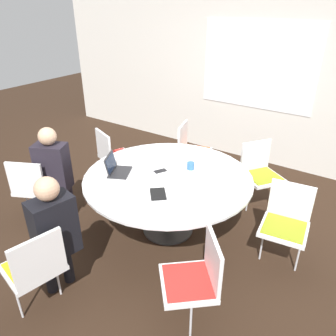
{
  "coord_description": "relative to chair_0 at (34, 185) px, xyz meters",
  "views": [
    {
      "loc": [
        1.78,
        -2.61,
        2.47
      ],
      "look_at": [
        0.0,
        0.0,
        0.83
      ],
      "focal_mm": 35.0,
      "sensor_mm": 36.0,
      "label": 1
    }
  ],
  "objects": [
    {
      "name": "ground_plane",
      "position": [
        1.38,
        0.76,
        -0.53
      ],
      "size": [
        16.0,
        16.0,
        0.0
      ],
      "primitive_type": "plane",
      "color": "black"
    },
    {
      "name": "wall_back",
      "position": [
        1.38,
        3.23,
        0.82
      ],
      "size": [
        8.0,
        0.07,
        2.7
      ],
      "color": "silver",
      "rests_on": "ground_plane"
    },
    {
      "name": "conference_table",
      "position": [
        1.38,
        0.76,
        0.11
      ],
      "size": [
        1.85,
        1.85,
        0.73
      ],
      "color": "#333333",
      "rests_on": "ground_plane"
    },
    {
      "name": "chair_0",
      "position": [
        0.0,
        0.0,
        0.0
      ],
      "size": [
        0.58,
        0.57,
        0.88
      ],
      "rotation": [
        0.0,
        0.0,
        6.74
      ],
      "color": "white",
      "rests_on": "ground_plane"
    },
    {
      "name": "chair_1",
      "position": [
        1.13,
        -0.8,
        0.0
      ],
      "size": [
        0.5,
        0.52,
        0.88
      ],
      "rotation": [
        0.0,
        0.0,
        7.65
      ],
      "color": "white",
      "rests_on": "ground_plane"
    },
    {
      "name": "chair_2",
      "position": [
        2.28,
        -0.16,
        0.0
      ],
      "size": [
        0.61,
        0.61,
        0.88
      ],
      "rotation": [
        0.0,
        0.0,
        8.57
      ],
      "color": "white",
      "rests_on": "ground_plane"
    },
    {
      "name": "chair_3",
      "position": [
        2.64,
        0.98,
        0.0
      ],
      "size": [
        0.49,
        0.47,
        0.88
      ],
      "rotation": [
        0.0,
        0.0,
        9.55
      ],
      "color": "white",
      "rests_on": "ground_plane"
    },
    {
      "name": "chair_4",
      "position": [
        2.05,
        1.85,
        0.0
      ],
      "size": [
        0.6,
        0.6,
        0.88
      ],
      "rotation": [
        0.0,
        0.0,
        10.39
      ],
      "color": "white",
      "rests_on": "ground_plane"
    },
    {
      "name": "chair_5",
      "position": [
        0.97,
        1.97,
        0.0
      ],
      "size": [
        0.53,
        0.54,
        0.88
      ],
      "rotation": [
        0.0,
        0.0,
        11.28
      ],
      "color": "white",
      "rests_on": "ground_plane"
    },
    {
      "name": "chair_6",
      "position": [
        0.17,
        1.16,
        0.0
      ],
      "size": [
        0.56,
        0.55,
        0.88
      ],
      "rotation": [
        0.0,
        0.0,
        12.19
      ],
      "color": "white",
      "rests_on": "ground_plane"
    },
    {
      "name": "person_0",
      "position": [
        0.18,
        0.18,
        0.19
      ],
      "size": [
        0.42,
        0.36,
        1.23
      ],
      "rotation": [
        0.0,
        0.0,
        6.74
      ],
      "color": "#231E28",
      "rests_on": "ground_plane"
    },
    {
      "name": "person_1",
      "position": [
        1.1,
        -0.55,
        0.19
      ],
      "size": [
        0.31,
        0.4,
        1.23
      ],
      "rotation": [
        0.0,
        0.0,
        7.65
      ],
      "color": "black",
      "rests_on": "ground_plane"
    },
    {
      "name": "laptop",
      "position": [
        0.86,
        0.5,
        0.26
      ],
      "size": [
        0.34,
        0.37,
        0.21
      ],
      "rotation": [
        0.0,
        0.0,
        2.03
      ],
      "color": "#232326",
      "rests_on": "conference_table"
    },
    {
      "name": "spiral_notebook",
      "position": [
        1.52,
        0.38,
        0.21
      ],
      "size": [
        0.25,
        0.26,
        0.02
      ],
      "color": "black",
      "rests_on": "conference_table"
    },
    {
      "name": "coffee_cup",
      "position": [
        1.5,
        1.04,
        0.24
      ],
      "size": [
        0.09,
        0.09,
        0.08
      ],
      "color": "#33669E",
      "rests_on": "conference_table"
    },
    {
      "name": "cell_phone",
      "position": [
        1.25,
        0.8,
        0.2
      ],
      "size": [
        0.13,
        0.16,
        0.01
      ],
      "color": "black",
      "rests_on": "conference_table"
    }
  ]
}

